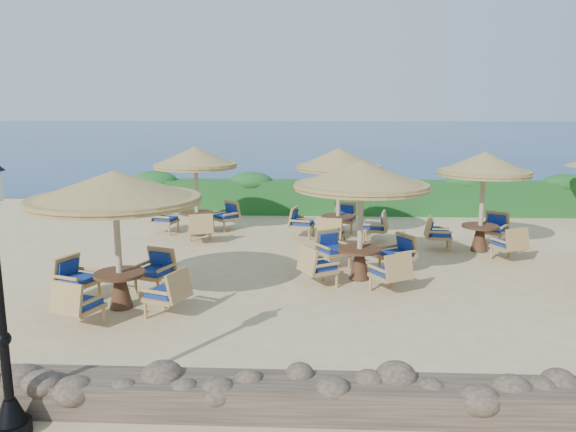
# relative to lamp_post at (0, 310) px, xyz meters

# --- Properties ---
(ground) EXTENTS (120.00, 120.00, 0.00)m
(ground) POSITION_rel_lamp_post_xyz_m (4.80, 6.80, -1.55)
(ground) COLOR #CDB482
(ground) RESTS_ON ground
(sea) EXTENTS (160.00, 160.00, 0.00)m
(sea) POSITION_rel_lamp_post_xyz_m (4.80, 76.80, -1.55)
(sea) COLOR navy
(sea) RESTS_ON ground
(hedge) EXTENTS (18.00, 0.90, 1.20)m
(hedge) POSITION_rel_lamp_post_xyz_m (4.80, 14.00, -0.95)
(hedge) COLOR #17491D
(hedge) RESTS_ON ground
(stone_wall) EXTENTS (15.00, 0.65, 0.44)m
(stone_wall) POSITION_rel_lamp_post_xyz_m (4.80, 0.60, -1.33)
(stone_wall) COLOR brown
(stone_wall) RESTS_ON ground
(lamp_post) EXTENTS (0.44, 0.44, 3.31)m
(lamp_post) POSITION_rel_lamp_post_xyz_m (0.00, 0.00, 0.00)
(lamp_post) COLOR black
(lamp_post) RESTS_ON ground
(cafe_set_0) EXTENTS (3.23, 3.23, 2.65)m
(cafe_set_0) POSITION_rel_lamp_post_xyz_m (-0.14, 4.24, 0.37)
(cafe_set_0) COLOR tan
(cafe_set_0) RESTS_ON ground
(cafe_set_1) EXTENTS (2.98, 2.98, 2.65)m
(cafe_set_1) POSITION_rel_lamp_post_xyz_m (4.58, 6.28, 0.32)
(cafe_set_1) COLOR tan
(cafe_set_1) RESTS_ON ground
(cafe_set_3) EXTENTS (2.68, 2.70, 2.65)m
(cafe_set_3) POSITION_rel_lamp_post_xyz_m (0.06, 10.43, 0.27)
(cafe_set_3) COLOR tan
(cafe_set_3) RESTS_ON ground
(cafe_set_4) EXTENTS (2.88, 2.88, 2.65)m
(cafe_set_4) POSITION_rel_lamp_post_xyz_m (4.25, 10.06, 0.17)
(cafe_set_4) COLOR tan
(cafe_set_4) RESTS_ON ground
(cafe_set_5) EXTENTS (2.63, 2.76, 2.65)m
(cafe_set_5) POSITION_rel_lamp_post_xyz_m (7.98, 8.91, 0.25)
(cafe_set_5) COLOR tan
(cafe_set_5) RESTS_ON ground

